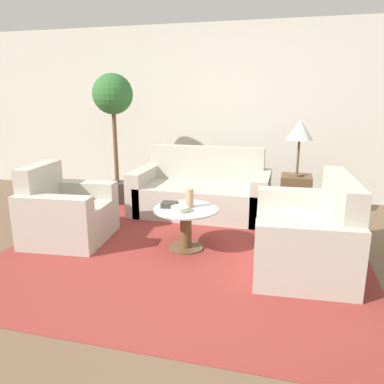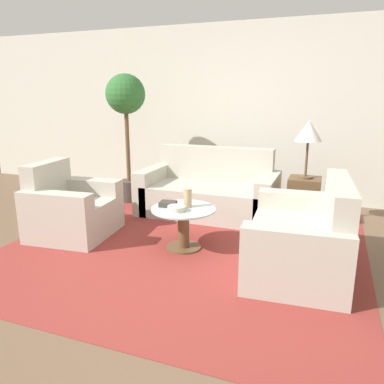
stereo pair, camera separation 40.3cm
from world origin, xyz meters
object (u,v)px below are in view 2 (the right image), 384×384
at_px(loveseat, 305,241).
at_px(book_stack, 168,204).
at_px(vase, 188,198).
at_px(armchair, 70,211).
at_px(table_lamp, 309,133).
at_px(potted_plant, 126,110).
at_px(coffee_table, 184,222).
at_px(bowl, 176,208).
at_px(sofa_main, 209,193).

height_order(loveseat, book_stack, loveseat).
relative_size(loveseat, vase, 7.21).
bearing_deg(armchair, table_lamp, -66.83).
distance_m(table_lamp, potted_plant, 2.56).
xyz_separation_m(coffee_table, bowl, (-0.03, -0.11, 0.18)).
distance_m(loveseat, table_lamp, 1.57).
height_order(armchair, book_stack, armchair).
relative_size(armchair, loveseat, 0.67).
distance_m(sofa_main, bowl, 1.38).
height_order(coffee_table, book_stack, book_stack).
xyz_separation_m(armchair, book_stack, (1.20, 0.09, 0.19)).
xyz_separation_m(table_lamp, book_stack, (-1.27, -1.25, -0.67)).
relative_size(coffee_table, vase, 3.43).
distance_m(coffee_table, table_lamp, 1.87).
bearing_deg(armchair, loveseat, -94.76).
xyz_separation_m(potted_plant, vase, (1.47, -1.35, -0.81)).
height_order(armchair, table_lamp, table_lamp).
height_order(coffee_table, bowl, bowl).
bearing_deg(bowl, sofa_main, 94.03).
xyz_separation_m(sofa_main, bowl, (0.10, -1.37, 0.19)).
bearing_deg(table_lamp, armchair, -151.59).
bearing_deg(coffee_table, vase, 64.33).
bearing_deg(sofa_main, coffee_table, -84.29).
height_order(armchair, coffee_table, armchair).
relative_size(loveseat, bowl, 7.74).
distance_m(loveseat, bowl, 1.27).
relative_size(armchair, book_stack, 5.17).
distance_m(sofa_main, loveseat, 1.88).
height_order(sofa_main, bowl, sofa_main).
xyz_separation_m(armchair, coffee_table, (1.37, 0.08, 0.01)).
distance_m(armchair, potted_plant, 1.83).
xyz_separation_m(sofa_main, book_stack, (-0.05, -1.25, 0.19)).
distance_m(armchair, coffee_table, 1.37).
relative_size(loveseat, table_lamp, 2.02).
relative_size(bowl, book_stack, 1.00).
relative_size(armchair, bowl, 5.19).
height_order(loveseat, table_lamp, table_lamp).
distance_m(table_lamp, vase, 1.72).
bearing_deg(table_lamp, vase, -131.78).
relative_size(loveseat, coffee_table, 2.10).
distance_m(loveseat, coffee_table, 1.22).
relative_size(table_lamp, book_stack, 3.82).
xyz_separation_m(coffee_table, potted_plant, (-1.45, 1.40, 1.07)).
bearing_deg(loveseat, book_stack, -96.67).
relative_size(potted_plant, bowl, 10.25).
distance_m(loveseat, vase, 1.23).
height_order(armchair, bowl, armchair).
xyz_separation_m(table_lamp, vase, (-1.07, -1.20, -0.59)).
bearing_deg(loveseat, bowl, -91.49).
bearing_deg(potted_plant, armchair, -87.11).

